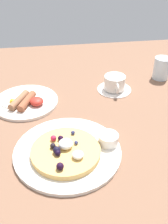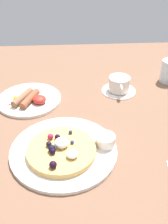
# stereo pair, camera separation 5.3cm
# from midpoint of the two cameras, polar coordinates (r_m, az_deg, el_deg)

# --- Properties ---
(ground_plane) EXTENTS (1.71, 1.40, 0.03)m
(ground_plane) POSITION_cam_midpoint_polar(r_m,az_deg,el_deg) (0.83, -2.19, -3.67)
(ground_plane) COLOR brown
(pancake_plate) EXTENTS (0.29, 0.29, 0.01)m
(pancake_plate) POSITION_cam_midpoint_polar(r_m,az_deg,el_deg) (0.73, -5.71, -8.60)
(pancake_plate) COLOR white
(pancake_plate) RESTS_ON ground_plane
(pancake_with_berries) EXTENTS (0.19, 0.19, 0.04)m
(pancake_with_berries) POSITION_cam_midpoint_polar(r_m,az_deg,el_deg) (0.70, -6.19, -8.54)
(pancake_with_berries) COLOR tan
(pancake_with_berries) RESTS_ON pancake_plate
(syrup_ramekin) EXTENTS (0.06, 0.06, 0.03)m
(syrup_ramekin) POSITION_cam_midpoint_polar(r_m,az_deg,el_deg) (0.73, 3.27, -5.95)
(syrup_ramekin) COLOR white
(syrup_ramekin) RESTS_ON pancake_plate
(breakfast_plate) EXTENTS (0.23, 0.23, 0.01)m
(breakfast_plate) POSITION_cam_midpoint_polar(r_m,az_deg,el_deg) (0.95, -14.14, 2.13)
(breakfast_plate) COLOR white
(breakfast_plate) RESTS_ON ground_plane
(fried_breakfast) EXTENTS (0.14, 0.12, 0.03)m
(fried_breakfast) POSITION_cam_midpoint_polar(r_m,az_deg,el_deg) (0.92, -14.46, 2.28)
(fried_breakfast) COLOR brown
(fried_breakfast) RESTS_ON breakfast_plate
(coffee_saucer) EXTENTS (0.13, 0.13, 0.01)m
(coffee_saucer) POSITION_cam_midpoint_polar(r_m,az_deg,el_deg) (1.01, 5.12, 4.98)
(coffee_saucer) COLOR white
(coffee_saucer) RESTS_ON ground_plane
(coffee_cup) EXTENTS (0.08, 0.11, 0.05)m
(coffee_cup) POSITION_cam_midpoint_polar(r_m,az_deg,el_deg) (0.99, 5.22, 6.44)
(coffee_cup) COLOR white
(coffee_cup) RESTS_ON coffee_saucer
(water_glass) EXTENTS (0.06, 0.06, 0.09)m
(water_glass) POSITION_cam_midpoint_polar(r_m,az_deg,el_deg) (1.11, 15.26, 9.18)
(water_glass) COLOR silver
(water_glass) RESTS_ON ground_plane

